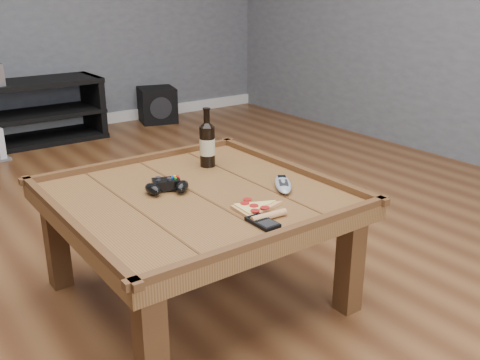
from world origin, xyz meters
TOP-DOWN VIEW (x-y plane):
  - ground at (0.00, 0.00)m, footprint 6.00×6.00m
  - baseboard at (0.00, 2.99)m, footprint 5.00×0.02m
  - coffee_table at (0.00, 0.00)m, footprint 1.03×1.03m
  - media_console at (0.00, 2.75)m, footprint 1.40×0.45m
  - beer_bottle at (0.22, 0.25)m, footprint 0.07×0.07m
  - game_controller at (-0.08, 0.08)m, footprint 0.18×0.15m
  - pizza_slice at (0.08, -0.28)m, footprint 0.17×0.25m
  - smartphone at (0.03, -0.37)m, footprint 0.06×0.12m
  - remote_control at (0.31, -0.15)m, footprint 0.17×0.20m
  - subwoofer at (1.30, 2.80)m, footprint 0.39×0.39m

SIDE VIEW (x-z plane):
  - ground at x=0.00m, z-range 0.00..0.00m
  - baseboard at x=0.00m, z-range 0.00..0.10m
  - subwoofer at x=1.30m, z-range 0.00..0.32m
  - media_console at x=0.00m, z-range 0.00..0.50m
  - coffee_table at x=0.00m, z-range 0.15..0.63m
  - smartphone at x=0.03m, z-range 0.45..0.47m
  - pizza_slice at x=0.08m, z-range 0.45..0.47m
  - remote_control at x=0.31m, z-range 0.45..0.48m
  - game_controller at x=-0.08m, z-range 0.45..0.50m
  - beer_bottle at x=0.22m, z-range 0.43..0.68m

